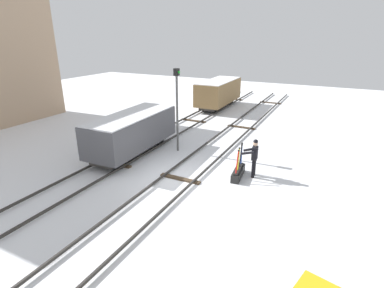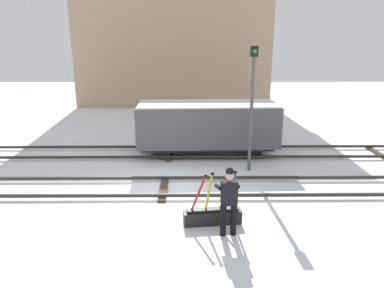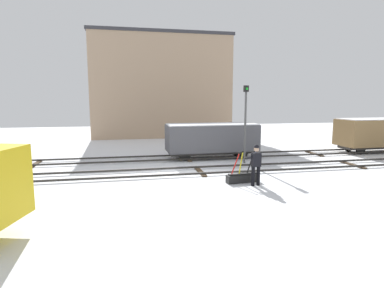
% 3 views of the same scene
% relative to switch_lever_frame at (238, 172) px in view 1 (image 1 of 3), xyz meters
% --- Properties ---
extents(ground_plane, '(60.00, 60.00, 0.00)m').
position_rel_switch_lever_frame_xyz_m(ground_plane, '(-1.45, 2.22, -0.25)').
color(ground_plane, white).
extents(track_main_line, '(44.00, 1.94, 0.18)m').
position_rel_switch_lever_frame_xyz_m(track_main_line, '(-1.45, 2.22, -0.14)').
color(track_main_line, '#2D2B28').
rests_on(track_main_line, ground_plane).
extents(track_siding_near, '(44.00, 1.94, 0.18)m').
position_rel_switch_lever_frame_xyz_m(track_siding_near, '(-1.45, 5.94, -0.14)').
color(track_siding_near, '#2D2B28').
rests_on(track_siding_near, ground_plane).
extents(switch_lever_frame, '(1.55, 0.53, 1.45)m').
position_rel_switch_lever_frame_xyz_m(switch_lever_frame, '(0.00, 0.00, 0.00)').
color(switch_lever_frame, black).
rests_on(switch_lever_frame, ground_plane).
extents(rail_worker, '(0.59, 0.72, 1.78)m').
position_rel_switch_lever_frame_xyz_m(rail_worker, '(0.34, -0.57, 0.75)').
color(rail_worker, black).
rests_on(rail_worker, ground_plane).
extents(signal_post, '(0.24, 0.32, 4.47)m').
position_rel_switch_lever_frame_xyz_m(signal_post, '(1.60, 4.03, 2.44)').
color(signal_post, '#4C4C4C').
rests_on(signal_post, ground_plane).
extents(freight_car_mid_siding, '(5.85, 2.22, 2.38)m').
position_rel_switch_lever_frame_xyz_m(freight_car_mid_siding, '(12.31, 5.94, 1.12)').
color(freight_car_mid_siding, '#2D2B28').
rests_on(freight_car_mid_siding, ground_plane).
extents(freight_car_near_switch, '(5.74, 2.27, 2.19)m').
position_rel_switch_lever_frame_xyz_m(freight_car_near_switch, '(0.14, 5.94, 1.02)').
color(freight_car_near_switch, '#2D2B28').
rests_on(freight_car_near_switch, ground_plane).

